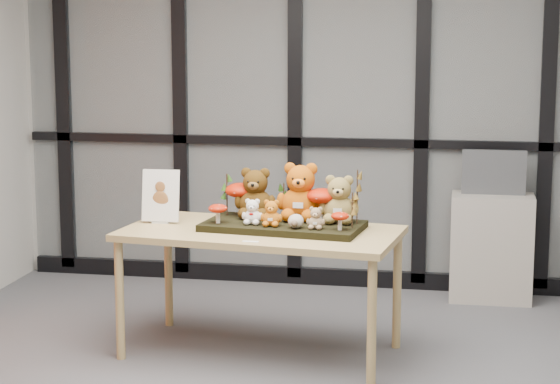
% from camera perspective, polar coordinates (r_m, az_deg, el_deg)
% --- Properties ---
extents(room_shell, '(5.00, 5.00, 5.00)m').
position_cam_1_polar(room_shell, '(4.73, 1.27, 6.89)').
color(room_shell, '#B0ADA6').
rests_on(room_shell, floor).
extents(glass_partition, '(4.90, 0.06, 2.78)m').
position_cam_1_polar(glass_partition, '(7.19, 4.42, 5.70)').
color(glass_partition, '#2D383F').
rests_on(glass_partition, floor).
extents(display_table, '(1.64, 0.97, 0.73)m').
position_cam_1_polar(display_table, '(5.78, -1.10, -2.79)').
color(display_table, tan).
rests_on(display_table, floor).
extents(diorama_tray, '(0.94, 0.56, 0.04)m').
position_cam_1_polar(diorama_tray, '(5.78, 0.18, -1.92)').
color(diorama_tray, black).
rests_on(diorama_tray, display_table).
extents(bear_pooh_yellow, '(0.31, 0.29, 0.36)m').
position_cam_1_polar(bear_pooh_yellow, '(5.84, 1.18, 0.21)').
color(bear_pooh_yellow, '#BA5309').
rests_on(bear_pooh_yellow, diorama_tray).
extents(bear_brown_medium, '(0.27, 0.25, 0.32)m').
position_cam_1_polar(bear_brown_medium, '(5.91, -1.39, 0.11)').
color(bear_brown_medium, '#452C0B').
rests_on(bear_brown_medium, diorama_tray).
extents(bear_tan_back, '(0.25, 0.23, 0.30)m').
position_cam_1_polar(bear_tan_back, '(5.76, 3.36, -0.26)').
color(bear_tan_back, olive).
rests_on(bear_tan_back, diorama_tray).
extents(bear_small_yellow, '(0.14, 0.13, 0.16)m').
position_cam_1_polar(bear_small_yellow, '(5.67, -0.48, -1.11)').
color(bear_small_yellow, '#C66613').
rests_on(bear_small_yellow, diorama_tray).
extents(bear_white_bow, '(0.14, 0.13, 0.16)m').
position_cam_1_polar(bear_white_bow, '(5.72, -1.56, -1.03)').
color(bear_white_bow, white).
rests_on(bear_white_bow, diorama_tray).
extents(bear_beige_small, '(0.12, 0.11, 0.14)m').
position_cam_1_polar(bear_beige_small, '(5.59, 2.03, -1.40)').
color(bear_beige_small, '#A0825D').
rests_on(bear_beige_small, diorama_tray).
extents(plush_cream_hedgehog, '(0.07, 0.07, 0.09)m').
position_cam_1_polar(plush_cream_hedgehog, '(5.61, 0.90, -1.61)').
color(plush_cream_hedgehog, beige).
rests_on(plush_cream_hedgehog, diorama_tray).
extents(mushroom_back_left, '(0.19, 0.19, 0.21)m').
position_cam_1_polar(mushroom_back_left, '(5.98, -2.20, -0.31)').
color(mushroom_back_left, '#A91905').
rests_on(mushroom_back_left, diorama_tray).
extents(mushroom_back_right, '(0.19, 0.19, 0.21)m').
position_cam_1_polar(mushroom_back_right, '(5.81, 2.38, -0.63)').
color(mushroom_back_right, '#A91905').
rests_on(mushroom_back_right, diorama_tray).
extents(mushroom_front_left, '(0.11, 0.11, 0.12)m').
position_cam_1_polar(mushroom_front_left, '(5.76, -3.51, -1.17)').
color(mushroom_front_left, '#A91905').
rests_on(mushroom_front_left, diorama_tray).
extents(mushroom_front_right, '(0.10, 0.10, 0.11)m').
position_cam_1_polar(mushroom_front_right, '(5.57, 3.40, -1.59)').
color(mushroom_front_right, '#A91905').
rests_on(mushroom_front_right, diorama_tray).
extents(sprig_green_far_left, '(0.05, 0.05, 0.25)m').
position_cam_1_polar(sprig_green_far_left, '(5.98, -3.00, -0.14)').
color(sprig_green_far_left, '#113D0E').
rests_on(sprig_green_far_left, diorama_tray).
extents(sprig_green_mid_left, '(0.05, 0.05, 0.21)m').
position_cam_1_polar(sprig_green_mid_left, '(5.99, -1.66, -0.31)').
color(sprig_green_mid_left, '#113D0E').
rests_on(sprig_green_mid_left, diorama_tray).
extents(sprig_dry_far_right, '(0.05, 0.05, 0.31)m').
position_cam_1_polar(sprig_dry_far_right, '(5.73, 4.37, -0.27)').
color(sprig_dry_far_right, brown).
rests_on(sprig_dry_far_right, diorama_tray).
extents(sprig_dry_mid_right, '(0.05, 0.05, 0.20)m').
position_cam_1_polar(sprig_dry_mid_right, '(5.63, 4.09, -1.02)').
color(sprig_dry_mid_right, brown).
rests_on(sprig_dry_mid_right, diorama_tray).
extents(sprig_green_centre, '(0.05, 0.05, 0.20)m').
position_cam_1_polar(sprig_green_centre, '(5.94, 0.21, -0.45)').
color(sprig_green_centre, '#113D0E').
rests_on(sprig_green_centre, diorama_tray).
extents(sign_holder, '(0.22, 0.07, 0.31)m').
position_cam_1_polar(sign_holder, '(5.98, -6.73, -0.34)').
color(sign_holder, silver).
rests_on(sign_holder, display_table).
extents(label_card, '(0.09, 0.03, 0.00)m').
position_cam_1_polar(label_card, '(5.46, -1.67, -2.80)').
color(label_card, white).
rests_on(label_card, display_table).
extents(cabinet, '(0.55, 0.32, 0.74)m').
position_cam_1_polar(cabinet, '(7.10, 11.80, -3.08)').
color(cabinet, gray).
rests_on(cabinet, floor).
extents(monitor, '(0.43, 0.04, 0.30)m').
position_cam_1_polar(monitor, '(7.03, 11.94, 1.09)').
color(monitor, '#474A4E').
rests_on(monitor, cabinet).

